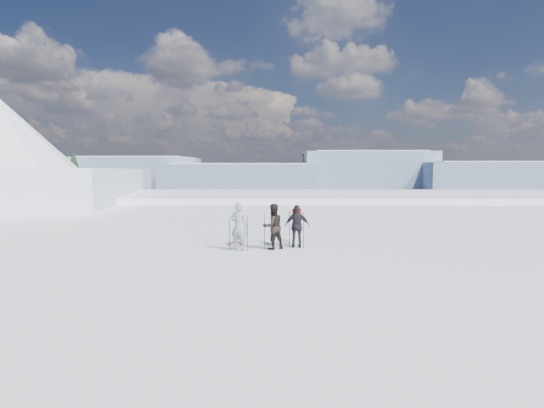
# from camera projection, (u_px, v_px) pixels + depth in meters

# --- Properties ---
(lake_basin) EXTENTS (820.00, 820.00, 71.62)m
(lake_basin) POSITION_uv_depth(u_px,v_px,m) (291.00, 261.00, 43.51)
(lake_basin) COLOR white
(lake_basin) RESTS_ON ground
(far_mountain_range) EXTENTS (770.00, 110.00, 53.00)m
(far_mountain_range) POSITION_uv_depth(u_px,v_px,m) (305.00, 178.00, 466.56)
(far_mountain_range) COLOR slate
(far_mountain_range) RESTS_ON ground
(near_ridge) EXTENTS (31.37, 35.68, 25.62)m
(near_ridge) POSITION_uv_depth(u_px,v_px,m) (29.00, 233.00, 42.91)
(near_ridge) COLOR white
(near_ridge) RESTS_ON ground
(skier_grey) EXTENTS (0.73, 0.58, 1.76)m
(skier_grey) POSITION_uv_depth(u_px,v_px,m) (239.00, 226.00, 15.24)
(skier_grey) COLOR gray
(skier_grey) RESTS_ON ground
(skier_dark) EXTENTS (1.02, 0.94, 1.67)m
(skier_dark) POSITION_uv_depth(u_px,v_px,m) (273.00, 227.00, 15.47)
(skier_dark) COLOR black
(skier_dark) RESTS_ON ground
(skier_pack) EXTENTS (0.94, 0.40, 1.60)m
(skier_pack) POSITION_uv_depth(u_px,v_px,m) (297.00, 226.00, 15.81)
(skier_pack) COLOR black
(skier_pack) RESTS_ON ground
(backpack) EXTENTS (0.34, 0.20, 0.44)m
(backpack) POSITION_uv_depth(u_px,v_px,m) (297.00, 199.00, 15.97)
(backpack) COLOR red
(backpack) RESTS_ON skier_pack
(ski_poles) EXTENTS (2.71, 0.70, 1.37)m
(ski_poles) POSITION_uv_depth(u_px,v_px,m) (270.00, 232.00, 15.44)
(ski_poles) COLOR black
(ski_poles) RESTS_ON ground
(skis_loose) EXTENTS (0.63, 1.68, 0.03)m
(skis_loose) POSITION_uv_depth(u_px,v_px,m) (236.00, 241.00, 17.11)
(skis_loose) COLOR black
(skis_loose) RESTS_ON ground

